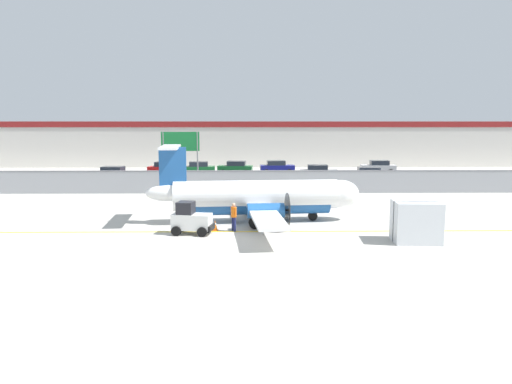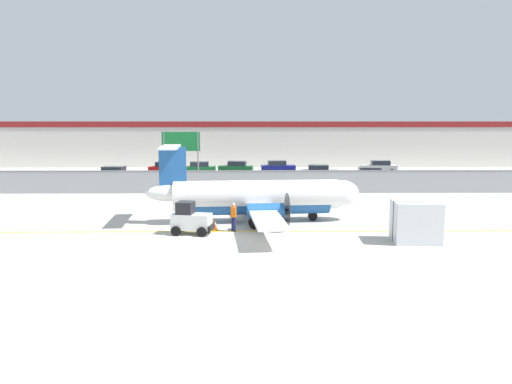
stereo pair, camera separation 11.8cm
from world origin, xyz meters
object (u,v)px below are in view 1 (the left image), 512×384
object	(u,v)px
commuter_airplane	(260,197)
parked_car_6	(367,175)
traffic_cone_near_right	(189,215)
traffic_cone_near_left	(215,225)
highway_sign	(180,146)
parked_car_0	(112,174)
parked_car_1	(166,169)
parked_car_4	(277,167)
ground_crew_worker	(234,215)
traffic_cone_far_left	(269,226)
parked_car_5	(318,172)
parked_car_3	(236,168)
parked_car_7	(378,167)
baggage_tug	(191,219)
parked_car_2	(198,168)
cargo_container	(416,222)

from	to	relation	value
commuter_airplane	parked_car_6	distance (m)	23.51
traffic_cone_near_right	traffic_cone_near_left	bearing A→B (deg)	-60.85
traffic_cone_near_right	highway_sign	bearing A→B (deg)	99.51
traffic_cone_near_left	parked_car_0	bearing A→B (deg)	117.43
traffic_cone_near_left	parked_car_1	xyz separation A→B (m)	(-7.89, 30.61, 0.58)
parked_car_4	ground_crew_worker	bearing A→B (deg)	-100.32
traffic_cone_far_left	parked_car_5	size ratio (longest dim) A/B	0.15
ground_crew_worker	parked_car_5	bearing A→B (deg)	40.89
traffic_cone_near_right	parked_car_3	size ratio (longest dim) A/B	0.15
traffic_cone_near_left	highway_sign	size ratio (longest dim) A/B	0.12
parked_car_0	parked_car_6	distance (m)	27.20
parked_car_5	parked_car_7	xyz separation A→B (m)	(8.35, 6.33, 0.00)
parked_car_6	ground_crew_worker	bearing A→B (deg)	63.30
highway_sign	commuter_airplane	bearing A→B (deg)	-65.17
baggage_tug	ground_crew_worker	world-z (taller)	baggage_tug
parked_car_2	parked_car_6	world-z (taller)	same
commuter_airplane	parked_car_2	distance (m)	28.95
parked_car_2	parked_car_7	world-z (taller)	same
ground_crew_worker	parked_car_7	bearing A→B (deg)	31.60
cargo_container	highway_sign	size ratio (longest dim) A/B	0.46
traffic_cone_near_left	parked_car_7	bearing A→B (deg)	60.71
traffic_cone_near_right	cargo_container	bearing A→B (deg)	-26.67
parked_car_7	traffic_cone_far_left	bearing A→B (deg)	69.74
traffic_cone_near_right	parked_car_6	distance (m)	25.53
commuter_airplane	parked_car_1	world-z (taller)	commuter_airplane
baggage_tug	parked_car_4	world-z (taller)	baggage_tug
cargo_container	parked_car_5	world-z (taller)	cargo_container
ground_crew_worker	parked_car_4	xyz separation A→B (m)	(4.41, 32.57, -0.06)
parked_car_5	parked_car_2	bearing A→B (deg)	166.47
cargo_container	parked_car_0	xyz separation A→B (m)	(-23.59, 27.29, -0.21)
cargo_container	parked_car_1	xyz separation A→B (m)	(-18.86, 33.59, -0.21)
cargo_container	baggage_tug	bearing A→B (deg)	174.58
commuter_airplane	traffic_cone_near_left	size ratio (longest dim) A/B	25.12
ground_crew_worker	parked_car_0	bearing A→B (deg)	88.45
parked_car_0	parked_car_3	world-z (taller)	same
traffic_cone_near_left	traffic_cone_near_right	bearing A→B (deg)	119.15
parked_car_0	parked_car_3	xyz separation A→B (m)	(13.05, 7.35, 0.00)
parked_car_5	highway_sign	world-z (taller)	highway_sign
parked_car_2	parked_car_4	xyz separation A→B (m)	(9.63, 1.56, 0.00)
traffic_cone_near_left	parked_car_3	size ratio (longest dim) A/B	0.15
baggage_tug	ground_crew_worker	distance (m)	2.54
traffic_cone_far_left	parked_car_3	size ratio (longest dim) A/B	0.15
parked_car_1	highway_sign	distance (m)	13.37
ground_crew_worker	parked_car_0	size ratio (longest dim) A/B	0.39
baggage_tug	traffic_cone_near_right	size ratio (longest dim) A/B	3.88
commuter_airplane	parked_car_6	size ratio (longest dim) A/B	3.75
cargo_container	traffic_cone_near_left	distance (m)	11.40
traffic_cone_far_left	parked_car_6	size ratio (longest dim) A/B	0.15
ground_crew_worker	commuter_airplane	bearing A→B (deg)	30.01
parked_car_5	traffic_cone_near_left	bearing A→B (deg)	-105.23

